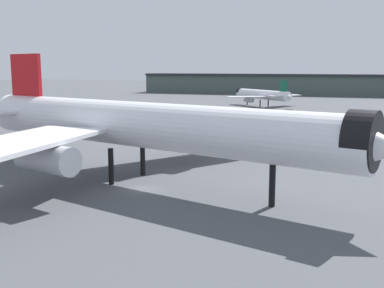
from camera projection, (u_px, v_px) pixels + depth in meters
ground at (142, 189)px, 60.31m from camera, size 900.00×900.00×0.00m
airliner_near_gate at (140, 126)px, 62.97m from camera, size 68.28×61.57×18.10m
airliner_far_taxiway at (262, 95)px, 187.56m from camera, size 32.85×29.24×11.16m
terminal_building at (331, 84)px, 267.04m from camera, size 225.39×38.81×20.75m
traffic_cone_near_nose at (129, 138)px, 101.90m from camera, size 0.63×0.63×0.79m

